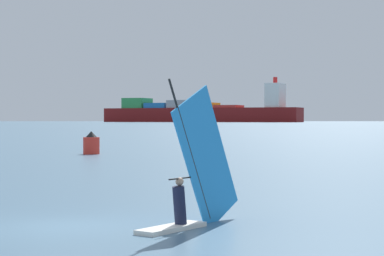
{
  "coord_description": "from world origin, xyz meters",
  "views": [
    {
      "loc": [
        1.03,
        -19.48,
        2.89
      ],
      "look_at": [
        3.67,
        1.36,
        2.63
      ],
      "focal_mm": 67.23,
      "sensor_mm": 36.0,
      "label": 1
    }
  ],
  "objects": [
    {
      "name": "windsurfer",
      "position": [
        3.45,
        -0.29,
        1.11
      ],
      "size": [
        3.21,
        3.37,
        4.2
      ],
      "rotation": [
        0.0,
        0.0,
        3.96
      ],
      "color": "white",
      "rests_on": "ground_plane"
    },
    {
      "name": "cargo_ship",
      "position": [
        98.39,
        682.25,
        10.12
      ],
      "size": [
        189.3,
        124.44,
        42.68
      ],
      "rotation": [
        0.0,
        0.0,
        2.63
      ],
      "color": "maroon",
      "rests_on": "ground_plane"
    },
    {
      "name": "ground_plane",
      "position": [
        0.0,
        0.0,
        0.0
      ],
      "size": [
        4000.0,
        4000.0,
        0.0
      ],
      "primitive_type": "plane",
      "color": "#476B84"
    },
    {
      "name": "distant_headland",
      "position": [
        640.36,
        1573.44,
        19.61
      ],
      "size": [
        1201.99,
        590.0,
        39.22
      ],
      "primitive_type": "cube",
      "rotation": [
        0.0,
        0.0,
        -0.14
      ],
      "color": "#756B56",
      "rests_on": "ground_plane"
    },
    {
      "name": "channel_buoy",
      "position": [
        0.21,
        40.39,
        0.84
      ],
      "size": [
        1.35,
        1.35,
        1.9
      ],
      "color": "red",
      "rests_on": "ground_plane"
    }
  ]
}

